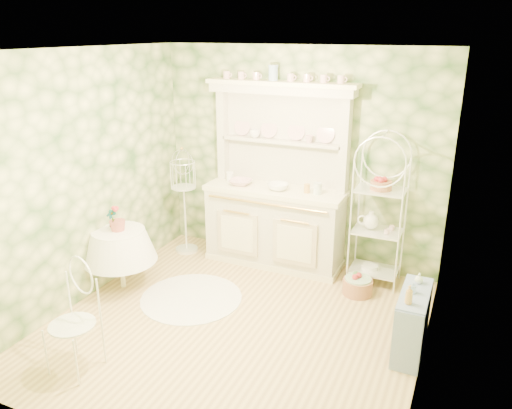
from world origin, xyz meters
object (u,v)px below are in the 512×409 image
at_px(cafe_chair, 72,326).
at_px(birdcage_stand, 184,199).
at_px(bakers_rack, 378,217).
at_px(kitchen_dresser, 275,178).
at_px(floor_basket, 358,286).
at_px(side_shelf, 412,323).
at_px(round_table, 121,261).

distance_m(cafe_chair, birdcage_stand, 2.61).
bearing_deg(bakers_rack, birdcage_stand, -176.63).
xyz_separation_m(kitchen_dresser, bakers_rack, (1.29, -0.00, -0.32)).
distance_m(bakers_rack, floor_basket, 0.83).
distance_m(bakers_rack, side_shelf, 1.47).
bearing_deg(side_shelf, round_table, -179.03).
bearing_deg(round_table, bakers_rack, 26.64).
distance_m(kitchen_dresser, birdcage_stand, 1.30).
height_order(bakers_rack, cafe_chair, bakers_rack).
bearing_deg(birdcage_stand, round_table, -97.29).
xyz_separation_m(kitchen_dresser, birdcage_stand, (-1.22, -0.16, -0.40)).
bearing_deg(floor_basket, birdcage_stand, 174.99).
relative_size(round_table, floor_basket, 2.12).
bearing_deg(kitchen_dresser, floor_basket, -17.59).
xyz_separation_m(bakers_rack, birdcage_stand, (-2.51, -0.16, -0.09)).
xyz_separation_m(bakers_rack, side_shelf, (0.59, -1.23, -0.53)).
xyz_separation_m(birdcage_stand, floor_basket, (2.41, -0.21, -0.64)).
bearing_deg(side_shelf, bakers_rack, 114.95).
bearing_deg(bakers_rack, round_table, -153.70).
height_order(kitchen_dresser, cafe_chair, kitchen_dresser).
bearing_deg(cafe_chair, bakers_rack, 67.09).
bearing_deg(kitchen_dresser, bakers_rack, -0.05).
xyz_separation_m(side_shelf, round_table, (-3.25, -0.10, 0.03)).
bearing_deg(bakers_rack, side_shelf, -64.61).
height_order(round_table, cafe_chair, cafe_chair).
bearing_deg(kitchen_dresser, birdcage_stand, -172.37).
bearing_deg(bakers_rack, cafe_chair, -127.60).
bearing_deg(birdcage_stand, cafe_chair, -80.21).
height_order(cafe_chair, floor_basket, cafe_chair).
bearing_deg(birdcage_stand, kitchen_dresser, 7.63).
bearing_deg(bakers_rack, floor_basket, -105.61).
xyz_separation_m(kitchen_dresser, floor_basket, (1.18, -0.38, -1.05)).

